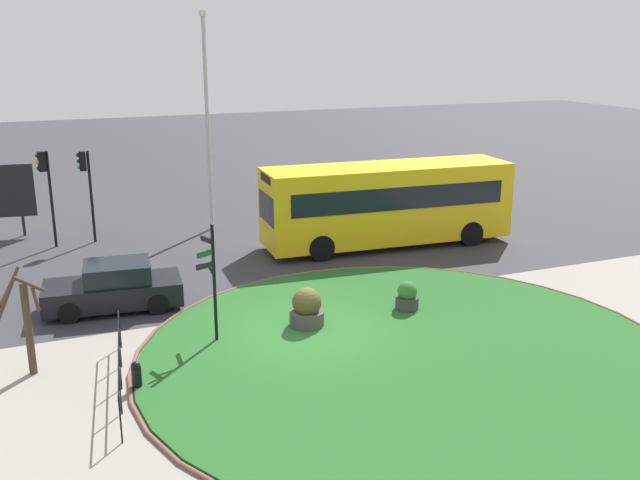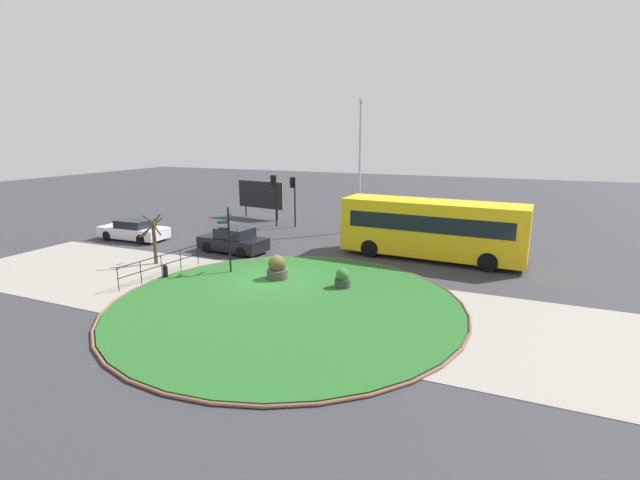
% 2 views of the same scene
% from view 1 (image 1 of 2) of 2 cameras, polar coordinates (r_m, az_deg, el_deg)
% --- Properties ---
extents(ground, '(120.00, 120.00, 0.00)m').
position_cam_1_polar(ground, '(20.24, -1.09, -7.53)').
color(ground, '#333338').
extents(sidewalk_paving, '(32.00, 8.10, 0.02)m').
position_cam_1_polar(sidewalk_paving, '(18.60, 1.12, -9.72)').
color(sidewalk_paving, gray).
rests_on(sidewalk_paving, ground).
extents(grass_island, '(14.18, 14.18, 0.10)m').
position_cam_1_polar(grass_island, '(19.10, 7.17, -9.00)').
color(grass_island, '#235B23').
rests_on(grass_island, ground).
extents(grass_kerb_ring, '(14.49, 14.49, 0.11)m').
position_cam_1_polar(grass_kerb_ring, '(19.10, 7.17, -8.99)').
color(grass_kerb_ring, brown).
rests_on(grass_kerb_ring, ground).
extents(signpost_directional, '(0.57, 0.97, 3.37)m').
position_cam_1_polar(signpost_directional, '(19.20, -8.67, -2.94)').
color(signpost_directional, black).
rests_on(signpost_directional, ground).
extents(bollard_foreground, '(0.24, 0.24, 0.73)m').
position_cam_1_polar(bollard_foreground, '(17.60, -14.55, -10.51)').
color(bollard_foreground, black).
rests_on(bollard_foreground, ground).
extents(railing_grass_edge, '(0.62, 4.84, 1.10)m').
position_cam_1_polar(railing_grass_edge, '(17.56, -15.83, -9.47)').
color(railing_grass_edge, black).
rests_on(railing_grass_edge, ground).
extents(bus_yellow, '(10.07, 3.14, 3.26)m').
position_cam_1_polar(bus_yellow, '(28.34, 5.43, 3.01)').
color(bus_yellow, yellow).
rests_on(bus_yellow, ground).
extents(car_near_lane, '(4.26, 2.19, 1.48)m').
position_cam_1_polar(car_near_lane, '(22.67, -16.24, -3.71)').
color(car_near_lane, black).
rests_on(car_near_lane, ground).
extents(traffic_light_near, '(0.48, 0.31, 3.85)m').
position_cam_1_polar(traffic_light_near, '(29.66, -21.23, 4.69)').
color(traffic_light_near, black).
rests_on(traffic_light_near, ground).
extents(traffic_light_far, '(0.49, 0.28, 3.75)m').
position_cam_1_polar(traffic_light_far, '(29.92, -18.34, 4.91)').
color(traffic_light_far, black).
rests_on(traffic_light_far, ground).
extents(lamppost_tall, '(0.32, 0.32, 9.14)m').
position_cam_1_polar(lamppost_tall, '(30.54, -9.07, 9.76)').
color(lamppost_tall, '#B7B7BC').
rests_on(lamppost_tall, ground).
extents(planter_near_signpost, '(0.71, 0.71, 0.97)m').
position_cam_1_polar(planter_near_signpost, '(21.77, 7.03, -4.66)').
color(planter_near_signpost, '#383838').
rests_on(planter_near_signpost, ground).
extents(planter_kerbside, '(1.00, 1.00, 1.24)m').
position_cam_1_polar(planter_kerbside, '(20.37, -1.07, -5.68)').
color(planter_kerbside, '#47423D').
rests_on(planter_kerbside, ground).
extents(street_tree_bare, '(1.42, 1.43, 2.75)m').
position_cam_1_polar(street_tree_bare, '(18.82, -22.69, -5.94)').
color(street_tree_bare, '#423323').
rests_on(street_tree_bare, ground).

